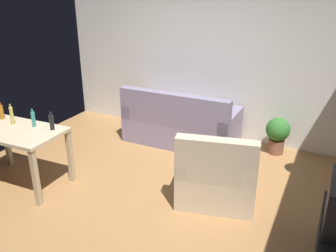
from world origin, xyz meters
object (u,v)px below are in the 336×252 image
at_px(couch, 180,125).
at_px(potted_plant, 277,133).
at_px(desk, 16,137).
at_px(bottle_squat, 12,115).
at_px(bottle_amber, 1,112).
at_px(bottle_dark, 52,122).
at_px(bottle_tall, 33,119).
at_px(armchair, 217,176).

xyz_separation_m(couch, potted_plant, (1.48, 0.31, 0.02)).
distance_m(desk, bottle_squat, 0.30).
distance_m(bottle_amber, bottle_dark, 0.88).
bearing_deg(bottle_tall, armchair, 14.10).
bearing_deg(bottle_squat, armchair, 13.75).
bearing_deg(bottle_dark, bottle_tall, -175.27).
bearing_deg(bottle_dark, desk, -154.66).
distance_m(desk, potted_plant, 3.70).
bearing_deg(bottle_tall, desk, -129.62).
bearing_deg(bottle_squat, bottle_tall, 11.11).
relative_size(desk, armchair, 1.15).
bearing_deg(couch, bottle_amber, 45.84).
distance_m(bottle_amber, bottle_tall, 0.60).
bearing_deg(bottle_amber, potted_plant, 33.42).
height_order(armchair, bottle_tall, bottle_tall).
relative_size(bottle_amber, bottle_tall, 0.96).
xyz_separation_m(bottle_amber, bottle_squat, (0.29, -0.08, 0.02)).
relative_size(couch, bottle_amber, 7.93).
relative_size(potted_plant, bottle_squat, 2.10).
height_order(couch, potted_plant, couch).
xyz_separation_m(desk, armchair, (2.42, 0.75, -0.33)).
xyz_separation_m(bottle_tall, bottle_dark, (0.28, 0.02, -0.00)).
height_order(potted_plant, bottle_tall, bottle_tall).
distance_m(potted_plant, bottle_squat, 3.78).
bearing_deg(desk, bottle_amber, 154.50).
xyz_separation_m(couch, bottle_dark, (-0.92, -1.85, 0.55)).
height_order(desk, bottle_amber, bottle_amber).
bearing_deg(desk, bottle_tall, 48.79).
relative_size(bottle_amber, bottle_squat, 0.83).
distance_m(couch, potted_plant, 1.51).
xyz_separation_m(desk, bottle_squat, (-0.16, 0.12, 0.23)).
height_order(couch, desk, couch).
bearing_deg(armchair, bottle_dark, 2.80).
height_order(armchair, bottle_amber, bottle_amber).
relative_size(couch, potted_plant, 3.14).
bearing_deg(potted_plant, desk, -140.19).
distance_m(potted_plant, armchair, 1.66).
relative_size(desk, bottle_tall, 5.18).
bearing_deg(bottle_squat, bottle_amber, 164.97).
bearing_deg(desk, bottle_dark, 23.75).
bearing_deg(armchair, bottle_squat, 1.18).
xyz_separation_m(couch, bottle_tall, (-1.20, -1.87, 0.55)).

